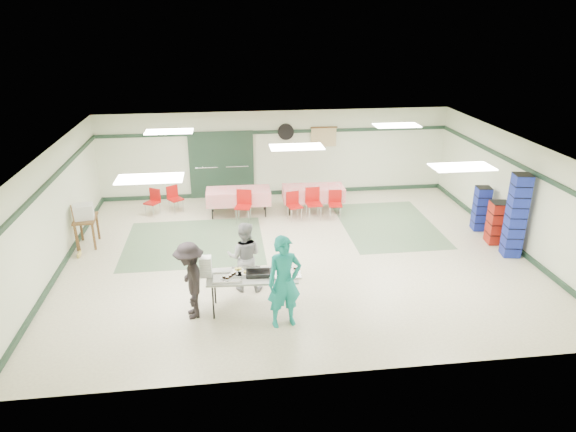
{
  "coord_description": "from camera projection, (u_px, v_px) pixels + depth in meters",
  "views": [
    {
      "loc": [
        -1.62,
        -11.21,
        5.51
      ],
      "look_at": [
        -0.23,
        -0.3,
        1.13
      ],
      "focal_mm": 32.0,
      "sensor_mm": 36.0,
      "label": 1
    }
  ],
  "objects": [
    {
      "name": "trim_right",
      "position": [
        519.0,
        165.0,
        12.44
      ],
      "size": [
        0.06,
        9.0,
        0.1
      ],
      "primitive_type": "cube",
      "rotation": [
        0.0,
        0.0,
        1.57
      ],
      "color": "#1C3324",
      "rests_on": "wall_back"
    },
    {
      "name": "green_patch_b",
      "position": [
        388.0,
        225.0,
        14.27
      ],
      "size": [
        2.5,
        3.5,
        0.01
      ],
      "primitive_type": "cube",
      "color": "#60825F",
      "rests_on": "floor"
    },
    {
      "name": "chair_loose_a",
      "position": [
        174.0,
        196.0,
        15.05
      ],
      "size": [
        0.51,
        0.51,
        0.79
      ],
      "rotation": [
        0.0,
        0.0,
        0.63
      ],
      "color": "#B7150E",
      "rests_on": "floor"
    },
    {
      "name": "chair_c",
      "position": [
        335.0,
        201.0,
        14.64
      ],
      "size": [
        0.42,
        0.42,
        0.8
      ],
      "rotation": [
        0.0,
        0.0,
        -0.13
      ],
      "color": "#B7150E",
      "rests_on": "floor"
    },
    {
      "name": "crate_stack_blue_b",
      "position": [
        516.0,
        216.0,
        12.11
      ],
      "size": [
        0.46,
        0.46,
        2.06
      ],
      "primitive_type": "cube",
      "rotation": [
        0.0,
        0.0,
        -0.18
      ],
      "color": "navy",
      "rests_on": "floor"
    },
    {
      "name": "wall_front",
      "position": [
        337.0,
        302.0,
        7.91
      ],
      "size": [
        11.0,
        0.0,
        11.0
      ],
      "primitive_type": "plane",
      "rotation": [
        -1.57,
        0.0,
        0.0
      ],
      "color": "beige",
      "rests_on": "floor"
    },
    {
      "name": "serving_table",
      "position": [
        252.0,
        277.0,
        9.97
      ],
      "size": [
        1.79,
        0.8,
        0.76
      ],
      "rotation": [
        0.0,
        0.0,
        -0.05
      ],
      "color": "#B7B7B2",
      "rests_on": "floor"
    },
    {
      "name": "baking_pan",
      "position": [
        259.0,
        273.0,
        9.94
      ],
      "size": [
        0.5,
        0.33,
        0.08
      ],
      "primitive_type": "cube",
      "rotation": [
        0.0,
        0.0,
        -0.05
      ],
      "color": "black",
      "rests_on": "serving_table"
    },
    {
      "name": "double_door_right",
      "position": [
        237.0,
        165.0,
        16.12
      ],
      "size": [
        0.9,
        0.06,
        2.1
      ],
      "primitive_type": "cube",
      "color": "#939694",
      "rests_on": "floor"
    },
    {
      "name": "wall_back",
      "position": [
        276.0,
        154.0,
        16.21
      ],
      "size": [
        11.0,
        0.0,
        11.0
      ],
      "primitive_type": "plane",
      "rotation": [
        1.57,
        0.0,
        0.0
      ],
      "color": "beige",
      "rests_on": "floor"
    },
    {
      "name": "chair_d",
      "position": [
        244.0,
        203.0,
        14.31
      ],
      "size": [
        0.51,
        0.51,
        0.91
      ],
      "rotation": [
        0.0,
        0.0,
        -0.23
      ],
      "color": "#B7150E",
      "rests_on": "floor"
    },
    {
      "name": "chair_loose_b",
      "position": [
        153.0,
        199.0,
        14.81
      ],
      "size": [
        0.5,
        0.5,
        0.78
      ],
      "rotation": [
        0.0,
        0.0,
        -0.56
      ],
      "color": "#B7150E",
      "rests_on": "floor"
    },
    {
      "name": "trim_left",
      "position": [
        48.0,
        183.0,
        11.16
      ],
      "size": [
        0.06,
        9.0,
        0.1
      ],
      "primitive_type": "cube",
      "rotation": [
        0.0,
        0.0,
        1.57
      ],
      "color": "#1C3324",
      "rests_on": "wall_back"
    },
    {
      "name": "baseboard_left",
      "position": [
        63.0,
        265.0,
        11.9
      ],
      "size": [
        0.06,
        9.0,
        0.12
      ],
      "primitive_type": "cube",
      "rotation": [
        0.0,
        0.0,
        1.57
      ],
      "color": "#1C3324",
      "rests_on": "floor"
    },
    {
      "name": "scroll_banner",
      "position": [
        324.0,
        137.0,
        16.14
      ],
      "size": [
        0.8,
        0.02,
        0.6
      ],
      "primitive_type": "cube",
      "color": "tan",
      "rests_on": "wall_back"
    },
    {
      "name": "chair_a",
      "position": [
        313.0,
        200.0,
        14.55
      ],
      "size": [
        0.44,
        0.44,
        0.9
      ],
      "rotation": [
        0.0,
        0.0,
        0.07
      ],
      "color": "#B7150E",
      "rests_on": "floor"
    },
    {
      "name": "wall_fan",
      "position": [
        286.0,
        132.0,
        15.93
      ],
      "size": [
        0.5,
        0.1,
        0.5
      ],
      "primitive_type": "cylinder",
      "rotation": [
        1.57,
        0.0,
        0.0
      ],
      "color": "black",
      "rests_on": "wall_back"
    },
    {
      "name": "baseboard_right",
      "position": [
        506.0,
        240.0,
        13.18
      ],
      "size": [
        0.06,
        9.0,
        0.12
      ],
      "primitive_type": "cube",
      "rotation": [
        0.0,
        0.0,
        1.57
      ],
      "color": "#1C3324",
      "rests_on": "floor"
    },
    {
      "name": "green_patch_a",
      "position": [
        194.0,
        242.0,
        13.19
      ],
      "size": [
        3.5,
        3.0,
        0.01
      ],
      "primitive_type": "cube",
      "color": "#60825F",
      "rests_on": "floor"
    },
    {
      "name": "sheet_tray_mid",
      "position": [
        247.0,
        273.0,
        10.02
      ],
      "size": [
        0.6,
        0.47,
        0.02
      ],
      "primitive_type": "cube",
      "rotation": [
        0.0,
        0.0,
        -0.05
      ],
      "color": "silver",
      "rests_on": "serving_table"
    },
    {
      "name": "wall_left",
      "position": [
        52.0,
        213.0,
        11.42
      ],
      "size": [
        0.0,
        9.0,
        9.0
      ],
      "primitive_type": "plane",
      "rotation": [
        1.57,
        0.0,
        1.57
      ],
      "color": "beige",
      "rests_on": "floor"
    },
    {
      "name": "broom",
      "position": [
        76.0,
        230.0,
        12.23
      ],
      "size": [
        0.05,
        0.22,
        1.31
      ],
      "primitive_type": "cylinder",
      "rotation": [
        0.14,
        0.0,
        0.09
      ],
      "color": "brown",
      "rests_on": "floor"
    },
    {
      "name": "double_door_left",
      "position": [
        207.0,
        166.0,
        16.01
      ],
      "size": [
        0.9,
        0.06,
        2.1
      ],
      "primitive_type": "cube",
      "color": "#939694",
      "rests_on": "floor"
    },
    {
      "name": "volunteer_dark",
      "position": [
        190.0,
        280.0,
        9.73
      ],
      "size": [
        0.74,
        1.08,
        1.55
      ],
      "primitive_type": "imported",
      "rotation": [
        0.0,
        0.0,
        -1.4
      ],
      "color": "black",
      "rests_on": "floor"
    },
    {
      "name": "foam_box_stack",
      "position": [
        206.0,
        267.0,
        9.84
      ],
      "size": [
        0.23,
        0.22,
        0.41
      ],
      "primitive_type": "cube",
      "rotation": [
        0.0,
        0.0,
        -0.05
      ],
      "color": "white",
      "rests_on": "serving_table"
    },
    {
      "name": "door_frame",
      "position": [
        222.0,
        165.0,
        16.04
      ],
      "size": [
        2.0,
        0.03,
        2.15
      ],
      "primitive_type": "cube",
      "color": "#1C3324",
      "rests_on": "floor"
    },
    {
      "name": "baseboard_back",
      "position": [
        277.0,
        192.0,
        16.66
      ],
      "size": [
        11.0,
        0.06,
        0.12
      ],
      "primitive_type": "cube",
      "color": "#1C3324",
      "rests_on": "floor"
    },
    {
      "name": "crate_stack_blue_a",
      "position": [
        481.0,
        209.0,
        13.76
      ],
      "size": [
        0.42,
        0.42,
        1.21
      ],
      "primitive_type": "cube",
      "rotation": [
        0.0,
        0.0,
        -0.15
      ],
      "color": "navy",
      "rests_on": "floor"
    },
    {
      "name": "chair_b",
      "position": [
        294.0,
        203.0,
        14.49
      ],
      "size": [
        0.46,
        0.46,
        0.81
      ],
      "rotation": [
        0.0,
        0.0,
        0.26
      ],
      "color": "#B7150E",
      "rests_on": "floor"
    },
    {
      "name": "crate_stack_red",
      "position": [
        497.0,
        223.0,
        12.98
      ],
      "size": [
        0.48,
        0.48,
        1.11
      ],
      "primitive_type": "cube",
      "rotation": [
        0.0,
        0.0,
        -0.13
      ],
      "color": "maroon",
      "rests_on": "floor"
    },
    {
      "name": "volunteer_teal",
      "position": [
        284.0,
        282.0,
        9.42
      ],
      "size": [
        0.73,
        0.55,
        1.8
      ],
      "primitive_type": "imported",
      "rotation": [
        0.0,
        0.0,
        0.2
      ],
      "color": "teal",
      "rests_on": "floor"
    },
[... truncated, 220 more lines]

